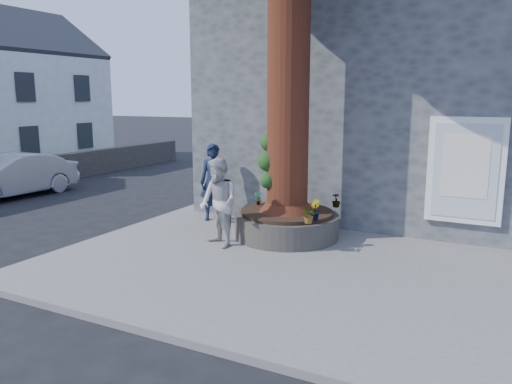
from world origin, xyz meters
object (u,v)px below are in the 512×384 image
at_px(car_silver, 11,176).
at_px(planter, 287,224).
at_px(man, 214,182).
at_px(woman, 219,203).

bearing_deg(car_silver, planter, -1.38).
bearing_deg(car_silver, man, 2.00).
bearing_deg(planter, man, 165.17).
relative_size(planter, woman, 1.24).
xyz_separation_m(planter, woman, (-0.99, -1.27, 0.63)).
xyz_separation_m(planter, man, (-2.27, 0.60, 0.68)).
height_order(planter, man, man).
distance_m(planter, woman, 1.73).
bearing_deg(planter, car_silver, 176.35).
distance_m(man, car_silver, 7.70).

